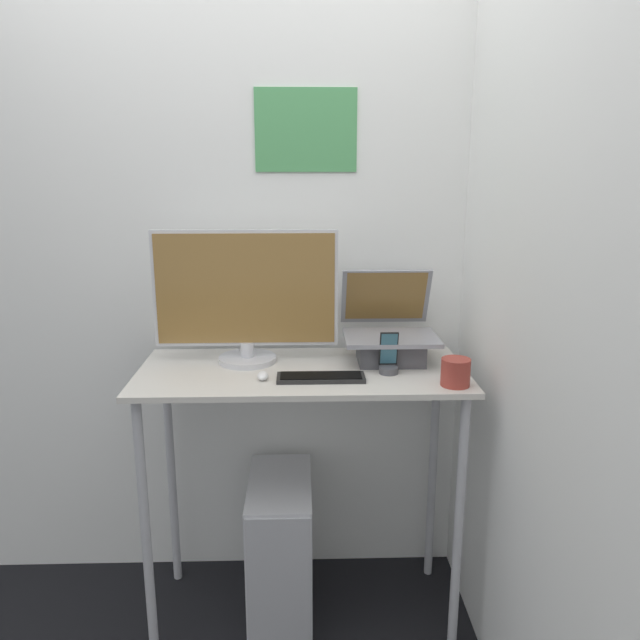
{
  "coord_description": "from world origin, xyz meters",
  "views": [
    {
      "loc": [
        -0.0,
        -1.84,
        1.7
      ],
      "look_at": [
        0.06,
        0.26,
        1.18
      ],
      "focal_mm": 35.0,
      "sensor_mm": 36.0,
      "label": 1
    }
  ],
  "objects_px": {
    "laptop": "(390,338)",
    "computer_tower": "(281,548)",
    "cell_phone": "(389,361)",
    "mouse": "(263,376)",
    "monitor": "(246,299)",
    "keyboard": "(321,377)"
  },
  "relations": [
    {
      "from": "laptop",
      "to": "mouse",
      "type": "relative_size",
      "value": 5.69
    },
    {
      "from": "mouse",
      "to": "laptop",
      "type": "bearing_deg",
      "value": 24.21
    },
    {
      "from": "monitor",
      "to": "computer_tower",
      "type": "height_order",
      "value": "monitor"
    },
    {
      "from": "monitor",
      "to": "cell_phone",
      "type": "xyz_separation_m",
      "value": [
        0.5,
        -0.14,
        -0.19
      ]
    },
    {
      "from": "keyboard",
      "to": "computer_tower",
      "type": "relative_size",
      "value": 0.54
    },
    {
      "from": "keyboard",
      "to": "computer_tower",
      "type": "height_order",
      "value": "keyboard"
    },
    {
      "from": "mouse",
      "to": "keyboard",
      "type": "bearing_deg",
      "value": -1.75
    },
    {
      "from": "monitor",
      "to": "keyboard",
      "type": "bearing_deg",
      "value": -38.25
    },
    {
      "from": "cell_phone",
      "to": "computer_tower",
      "type": "relative_size",
      "value": 0.27
    },
    {
      "from": "keyboard",
      "to": "computer_tower",
      "type": "xyz_separation_m",
      "value": [
        -0.15,
        0.12,
        -0.73
      ]
    },
    {
      "from": "mouse",
      "to": "cell_phone",
      "type": "bearing_deg",
      "value": 7.58
    },
    {
      "from": "laptop",
      "to": "computer_tower",
      "type": "distance_m",
      "value": 0.91
    },
    {
      "from": "monitor",
      "to": "laptop",
      "type": "bearing_deg",
      "value": 0.37
    },
    {
      "from": "monitor",
      "to": "mouse",
      "type": "xyz_separation_m",
      "value": [
        0.07,
        -0.2,
        -0.22
      ]
    },
    {
      "from": "mouse",
      "to": "cell_phone",
      "type": "relative_size",
      "value": 0.41
    },
    {
      "from": "cell_phone",
      "to": "mouse",
      "type": "bearing_deg",
      "value": -172.42
    },
    {
      "from": "mouse",
      "to": "cell_phone",
      "type": "distance_m",
      "value": 0.44
    },
    {
      "from": "mouse",
      "to": "computer_tower",
      "type": "relative_size",
      "value": 0.11
    },
    {
      "from": "keyboard",
      "to": "mouse",
      "type": "xyz_separation_m",
      "value": [
        -0.2,
        0.01,
        0.01
      ]
    },
    {
      "from": "keyboard",
      "to": "mouse",
      "type": "relative_size",
      "value": 4.92
    },
    {
      "from": "mouse",
      "to": "cell_phone",
      "type": "xyz_separation_m",
      "value": [
        0.43,
        0.06,
        0.03
      ]
    },
    {
      "from": "cell_phone",
      "to": "laptop",
      "type": "bearing_deg",
      "value": 81.16
    }
  ]
}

